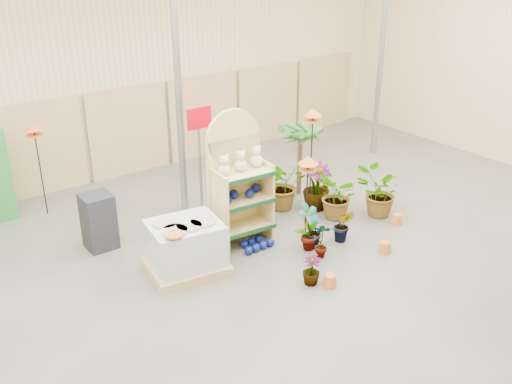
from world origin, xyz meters
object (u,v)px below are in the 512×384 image
Objects in this scene: potted_plant_2 at (338,197)px; bird_table_front at (308,163)px; pallet_stack at (186,248)px; display_shelf at (237,183)px.

bird_table_front is at bearing -159.84° from potted_plant_2.
potted_plant_2 is at bearing 20.16° from bird_table_front.
display_shelf is at bearing 25.43° from pallet_stack.
pallet_stack is 2.45m from bird_table_front.
potted_plant_2 is (3.31, -0.08, 0.03)m from pallet_stack.
bird_table_front is 1.81× the size of potted_plant_2.
display_shelf is 2.58× the size of potted_plant_2.
display_shelf is 1.42× the size of bird_table_front.
pallet_stack is (-1.30, -0.39, -0.67)m from display_shelf.
display_shelf is 2.16m from potted_plant_2.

